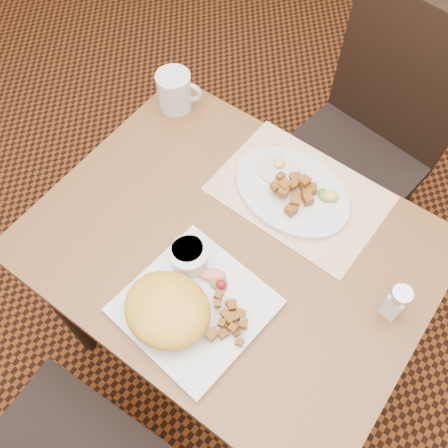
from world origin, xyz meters
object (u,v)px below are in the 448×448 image
chair_far (366,137)px  plate_oval (292,191)px  salt_shaker (396,302)px  coffee_mug (175,91)px  table (231,264)px  plate_square (195,307)px

chair_far → plate_oval: chair_far is taller
salt_shaker → coffee_mug: (-0.74, 0.20, 0.00)m
table → plate_square: (0.03, -0.17, 0.12)m
plate_square → salt_shaker: (0.34, 0.24, 0.04)m
table → chair_far: size_ratio=0.93×
table → plate_square: size_ratio=3.21×
plate_square → plate_oval: plate_oval is taller
chair_far → coffee_mug: size_ratio=8.23×
plate_oval → coffee_mug: bearing=171.3°
plate_square → chair_far: bearing=87.8°
salt_shaker → coffee_mug: coffee_mug is taller
chair_far → salt_shaker: bearing=125.5°
chair_far → plate_oval: size_ratio=3.19×
table → plate_oval: 0.24m
plate_square → plate_oval: size_ratio=0.92×
plate_square → salt_shaker: bearing=35.2°
plate_oval → salt_shaker: (0.33, -0.13, 0.04)m
chair_far → salt_shaker: (0.31, -0.59, 0.26)m
plate_oval → plate_square: bearing=-91.5°
table → chair_far: (0.06, 0.66, -0.10)m
plate_square → coffee_mug: (-0.40, 0.44, 0.04)m
plate_square → plate_oval: 0.37m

